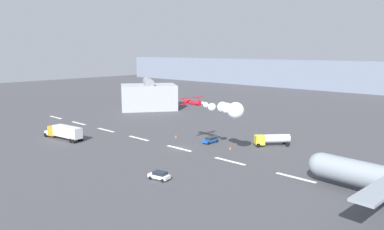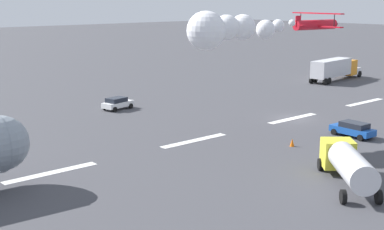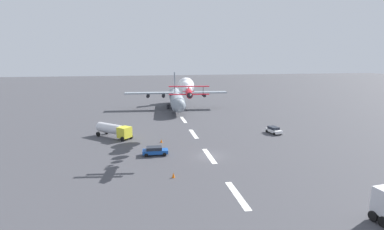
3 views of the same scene
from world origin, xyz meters
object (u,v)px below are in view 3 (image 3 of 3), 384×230
cargo_transport_plane (176,99)px  traffic_cone_near (173,175)px  airport_staff_sedan (155,151)px  stunt_biplane_red (186,87)px  fuel_tanker_truck (114,130)px  traffic_cone_far (161,141)px  followme_car_yellow (274,130)px

cargo_transport_plane → traffic_cone_near: bearing=172.3°
cargo_transport_plane → airport_staff_sedan: cargo_transport_plane is taller
stunt_biplane_red → fuel_tanker_truck: (2.91, 15.22, -9.15)m
traffic_cone_near → traffic_cone_far: 18.03m
traffic_cone_near → traffic_cone_far: same height
fuel_tanker_truck → airport_staff_sedan: (-13.11, -7.94, -0.92)m
followme_car_yellow → fuel_tanker_truck: bearing=85.6°
fuel_tanker_truck → followme_car_yellow: (-2.72, -35.16, -0.93)m
fuel_tanker_truck → stunt_biplane_red: bearing=-100.8°
fuel_tanker_truck → traffic_cone_near: (-23.60, -9.99, -1.36)m
followme_car_yellow → traffic_cone_far: 25.70m
fuel_tanker_truck → followme_car_yellow: size_ratio=1.87×
airport_staff_sedan → traffic_cone_near: bearing=-169.0°
fuel_tanker_truck → traffic_cone_far: 11.21m
stunt_biplane_red → cargo_transport_plane: bearing=-3.7°
traffic_cone_near → followme_car_yellow: bearing=-50.3°
fuel_tanker_truck → cargo_transport_plane: bearing=-28.6°
fuel_tanker_truck → airport_staff_sedan: bearing=-148.8°
stunt_biplane_red → followme_car_yellow: size_ratio=4.57×
stunt_biplane_red → airport_staff_sedan: bearing=144.5°
airport_staff_sedan → followme_car_yellow: bearing=-69.1°
cargo_transport_plane → traffic_cone_near: 56.24m
stunt_biplane_red → traffic_cone_far: 12.20m
cargo_transport_plane → fuel_tanker_truck: size_ratio=4.18×
traffic_cone_near → stunt_biplane_red: bearing=-14.2°
cargo_transport_plane → stunt_biplane_red: size_ratio=1.71×
fuel_tanker_truck → traffic_cone_near: fuel_tanker_truck is taller
cargo_transport_plane → traffic_cone_far: (-37.63, 7.86, -3.13)m
followme_car_yellow → traffic_cone_near: 32.71m
followme_car_yellow → traffic_cone_near: followme_car_yellow is taller
stunt_biplane_red → traffic_cone_far: stunt_biplane_red is taller
cargo_transport_plane → stunt_biplane_red: stunt_biplane_red is taller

